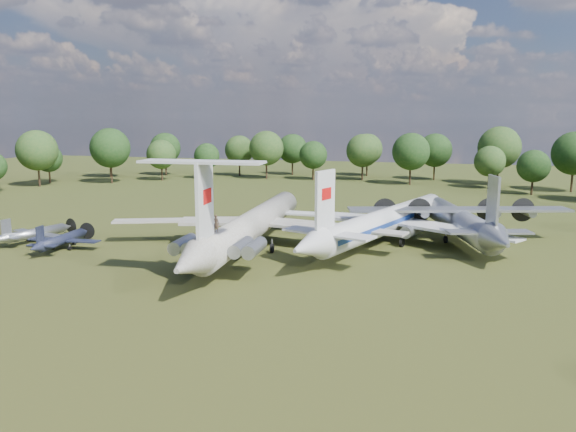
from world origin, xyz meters
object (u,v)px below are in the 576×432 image
(an12_transport, at_px, (460,226))
(small_prop_west, at_px, (62,242))
(small_prop_northwest, at_px, (36,235))
(il62_airliner, at_px, (254,229))
(tu104_jet, at_px, (386,226))
(person_on_il62, at_px, (216,223))

(an12_transport, height_order, small_prop_west, an12_transport)
(small_prop_west, relative_size, small_prop_northwest, 1.01)
(il62_airliner, bearing_deg, tu104_jet, 22.69)
(small_prop_west, bearing_deg, an12_transport, 17.25)
(small_prop_northwest, height_order, person_on_il62, person_on_il62)
(tu104_jet, distance_m, an12_transport, 10.89)
(il62_airliner, relative_size, small_prop_northwest, 3.91)
(small_prop_west, height_order, small_prop_northwest, small_prop_west)
(tu104_jet, xyz_separation_m, person_on_il62, (-16.65, -22.99, 3.77))
(small_prop_west, distance_m, person_on_il62, 27.23)
(an12_transport, bearing_deg, tu104_jet, -176.71)
(tu104_jet, height_order, an12_transport, tu104_jet)
(tu104_jet, distance_m, small_prop_west, 45.27)
(il62_airliner, relative_size, small_prop_west, 3.85)
(small_prop_northwest, bearing_deg, an12_transport, 31.13)
(person_on_il62, bearing_deg, an12_transport, -127.77)
(il62_airliner, distance_m, an12_transport, 29.99)
(tu104_jet, xyz_separation_m, small_prop_northwest, (-49.02, -12.91, -1.50))
(il62_airliner, xyz_separation_m, small_prop_west, (-25.08, -7.68, -1.62))
(small_prop_west, distance_m, small_prop_northwest, 7.24)
(tu104_jet, distance_m, person_on_il62, 28.64)
(tu104_jet, bearing_deg, an12_transport, 38.42)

